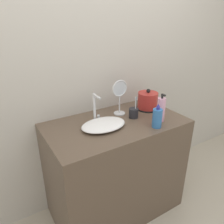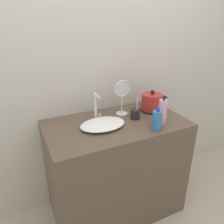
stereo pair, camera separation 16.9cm
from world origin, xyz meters
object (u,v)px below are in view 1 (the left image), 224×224
at_px(lotion_bottle, 161,109).
at_px(vanity_mirror, 120,95).
at_px(electric_kettle, 148,101).
at_px(toothbrush_cup, 134,113).
at_px(shampoo_bottle, 157,118).
at_px(faucet, 95,107).

distance_m(lotion_bottle, vanity_mirror, 0.36).
bearing_deg(electric_kettle, toothbrush_cup, -159.50).
relative_size(shampoo_bottle, vanity_mirror, 0.63).
relative_size(faucet, shampoo_bottle, 1.20).
distance_m(electric_kettle, shampoo_bottle, 0.36).
distance_m(lotion_bottle, shampoo_bottle, 0.12).
bearing_deg(shampoo_bottle, electric_kettle, 61.31).
xyz_separation_m(toothbrush_cup, shampoo_bottle, (0.05, -0.23, 0.04)).
distance_m(electric_kettle, lotion_bottle, 0.26).
bearing_deg(vanity_mirror, electric_kettle, -9.03).
height_order(electric_kettle, vanity_mirror, vanity_mirror).
distance_m(faucet, toothbrush_cup, 0.33).
xyz_separation_m(electric_kettle, lotion_bottle, (-0.07, -0.25, 0.03)).
distance_m(toothbrush_cup, vanity_mirror, 0.19).
bearing_deg(electric_kettle, faucet, 176.81).
xyz_separation_m(electric_kettle, toothbrush_cup, (-0.22, -0.08, -0.03)).
bearing_deg(lotion_bottle, toothbrush_cup, 131.97).
bearing_deg(lotion_bottle, vanity_mirror, 125.50).
height_order(faucet, electric_kettle, faucet).
bearing_deg(lotion_bottle, electric_kettle, 73.86).
height_order(toothbrush_cup, lotion_bottle, lotion_bottle).
relative_size(faucet, vanity_mirror, 0.76).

